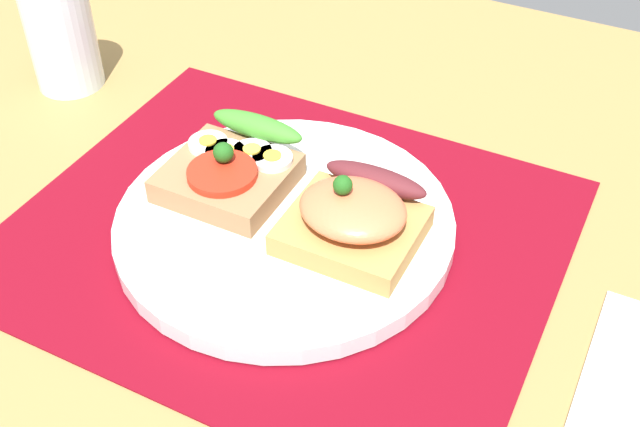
% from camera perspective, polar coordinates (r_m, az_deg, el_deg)
% --- Properties ---
extents(ground_plane, '(1.20, 0.90, 0.03)m').
position_cam_1_polar(ground_plane, '(0.62, -2.47, -2.59)').
color(ground_plane, olive).
extents(placemat, '(0.40, 0.34, 0.00)m').
position_cam_1_polar(placemat, '(0.61, -2.51, -1.41)').
color(placemat, maroon).
rests_on(placemat, ground_plane).
extents(plate, '(0.26, 0.26, 0.02)m').
position_cam_1_polar(plate, '(0.60, -2.54, -0.77)').
color(plate, white).
rests_on(plate, placemat).
extents(sandwich_egg_tomato, '(0.09, 0.10, 0.04)m').
position_cam_1_polar(sandwich_egg_tomato, '(0.62, -6.27, 3.31)').
color(sandwich_egg_tomato, '#946A45').
rests_on(sandwich_egg_tomato, plate).
extents(sandwich_salmon, '(0.09, 0.10, 0.06)m').
position_cam_1_polar(sandwich_salmon, '(0.57, 2.37, -0.34)').
color(sandwich_salmon, '#B08244').
rests_on(sandwich_salmon, plate).
extents(drinking_glass, '(0.06, 0.06, 0.10)m').
position_cam_1_polar(drinking_glass, '(0.80, -17.99, 11.95)').
color(drinking_glass, silver).
rests_on(drinking_glass, ground_plane).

